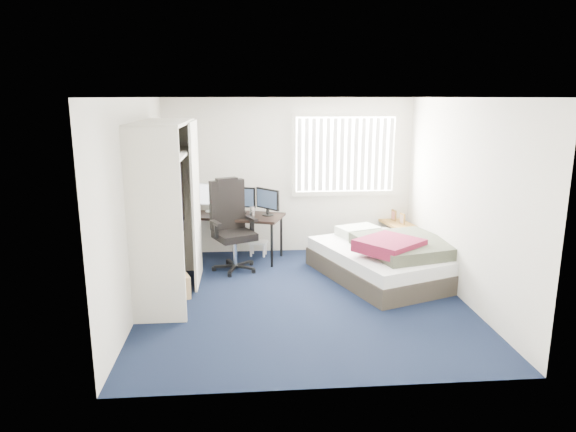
{
  "coord_description": "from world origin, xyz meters",
  "views": [
    {
      "loc": [
        -0.7,
        -6.12,
        2.51
      ],
      "look_at": [
        -0.16,
        0.4,
        0.98
      ],
      "focal_mm": 32.0,
      "sensor_mm": 36.0,
      "label": 1
    }
  ],
  "objects_px": {
    "nightstand": "(397,226)",
    "bed": "(388,258)",
    "desk": "(236,212)",
    "office_chair": "(232,235)"
  },
  "relations": [
    {
      "from": "bed",
      "to": "office_chair",
      "type": "bearing_deg",
      "value": 165.15
    },
    {
      "from": "office_chair",
      "to": "nightstand",
      "type": "xyz_separation_m",
      "value": [
        2.67,
        0.6,
        -0.07
      ]
    },
    {
      "from": "office_chair",
      "to": "nightstand",
      "type": "distance_m",
      "value": 2.74
    },
    {
      "from": "desk",
      "to": "bed",
      "type": "xyz_separation_m",
      "value": [
        2.13,
        -1.09,
        -0.47
      ]
    },
    {
      "from": "desk",
      "to": "nightstand",
      "type": "height_order",
      "value": "desk"
    },
    {
      "from": "desk",
      "to": "bed",
      "type": "distance_m",
      "value": 2.44
    },
    {
      "from": "desk",
      "to": "nightstand",
      "type": "distance_m",
      "value": 2.63
    },
    {
      "from": "desk",
      "to": "office_chair",
      "type": "distance_m",
      "value": 0.56
    },
    {
      "from": "nightstand",
      "to": "bed",
      "type": "relative_size",
      "value": 0.34
    },
    {
      "from": "nightstand",
      "to": "bed",
      "type": "height_order",
      "value": "nightstand"
    }
  ]
}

